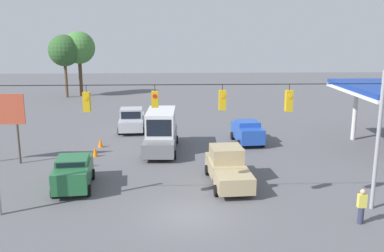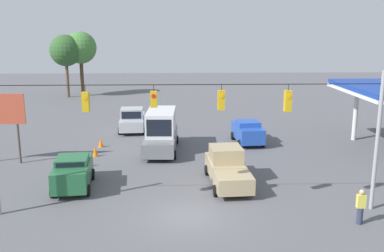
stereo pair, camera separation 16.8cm
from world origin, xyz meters
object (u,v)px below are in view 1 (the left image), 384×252
(overhead_signal_span, at_px, (191,124))
(traffic_cone_nearest, at_px, (71,189))
(sedan_green_parked_shoulder, at_px, (73,172))
(traffic_cone_fourth, at_px, (95,152))
(traffic_cone_third, at_px, (88,161))
(pedestrian, at_px, (362,206))
(sedan_blue_oncoming_far, at_px, (247,132))
(pickup_truck_silver_withflow_far, at_px, (132,120))
(traffic_cone_second, at_px, (82,173))
(box_truck_grey_withflow_mid, at_px, (161,131))
(traffic_cone_fifth, at_px, (100,143))
(tree_horizon_left, at_px, (79,48))
(tree_horizon_right, at_px, (64,51))
(pickup_truck_tan_crossing_near, at_px, (228,168))

(overhead_signal_span, xyz_separation_m, traffic_cone_nearest, (6.52, -2.41, -4.13))
(traffic_cone_nearest, bearing_deg, overhead_signal_span, 159.70)
(sedan_green_parked_shoulder, bearing_deg, traffic_cone_fourth, -90.87)
(traffic_cone_third, distance_m, pedestrian, 17.17)
(overhead_signal_span, height_order, sedan_green_parked_shoulder, overhead_signal_span)
(sedan_blue_oncoming_far, bearing_deg, sedan_green_parked_shoulder, 39.17)
(pickup_truck_silver_withflow_far, bearing_deg, traffic_cone_third, 79.39)
(pickup_truck_silver_withflow_far, xyz_separation_m, traffic_cone_third, (1.95, 10.41, -0.61))
(traffic_cone_second, bearing_deg, pedestrian, 154.69)
(overhead_signal_span, height_order, traffic_cone_second, overhead_signal_span)
(sedan_blue_oncoming_far, relative_size, pedestrian, 2.39)
(pickup_truck_silver_withflow_far, relative_size, traffic_cone_fourth, 7.08)
(pickup_truck_silver_withflow_far, xyz_separation_m, traffic_cone_fourth, (1.87, 8.07, -0.61))
(sedan_green_parked_shoulder, distance_m, box_truck_grey_withflow_mid, 9.07)
(traffic_cone_fifth, distance_m, tree_horizon_left, 28.16)
(sedan_green_parked_shoulder, xyz_separation_m, traffic_cone_second, (-0.14, -1.59, -0.60))
(sedan_blue_oncoming_far, relative_size, traffic_cone_third, 5.53)
(overhead_signal_span, relative_size, traffic_cone_fourth, 25.58)
(pickup_truck_silver_withflow_far, distance_m, box_truck_grey_withflow_mid, 7.22)
(traffic_cone_second, height_order, tree_horizon_right, tree_horizon_right)
(sedan_blue_oncoming_far, xyz_separation_m, tree_horizon_right, (20.27, -24.61, 5.21))
(pickup_truck_tan_crossing_near, bearing_deg, traffic_cone_fourth, -33.39)
(sedan_green_parked_shoulder, distance_m, sedan_blue_oncoming_far, 15.02)
(box_truck_grey_withflow_mid, bearing_deg, traffic_cone_third, 38.39)
(pickup_truck_tan_crossing_near, distance_m, traffic_cone_second, 8.90)
(pickup_truck_silver_withflow_far, bearing_deg, traffic_cone_fifth, 71.11)
(box_truck_grey_withflow_mid, height_order, tree_horizon_left, tree_horizon_left)
(traffic_cone_second, relative_size, traffic_cone_third, 1.00)
(traffic_cone_second, relative_size, pedestrian, 0.43)
(box_truck_grey_withflow_mid, xyz_separation_m, traffic_cone_fourth, (4.71, 1.45, -1.12))
(traffic_cone_third, xyz_separation_m, traffic_cone_fifth, (-0.04, -4.84, 0.00))
(tree_horizon_left, bearing_deg, traffic_cone_nearest, 100.91)
(box_truck_grey_withflow_mid, xyz_separation_m, pedestrian, (-9.75, 12.91, -0.63))
(pickup_truck_tan_crossing_near, distance_m, pedestrian, 7.94)
(pickup_truck_tan_crossing_near, height_order, pedestrian, pickup_truck_tan_crossing_near)
(sedan_green_parked_shoulder, distance_m, pickup_truck_tan_crossing_near, 8.95)
(pedestrian, relative_size, tree_horizon_left, 0.20)
(pedestrian, bearing_deg, pickup_truck_tan_crossing_near, -45.06)
(pickup_truck_silver_withflow_far, bearing_deg, box_truck_grey_withflow_mid, 113.15)
(sedan_green_parked_shoulder, xyz_separation_m, pickup_truck_silver_withflow_far, (-1.97, -14.31, 0.01))
(traffic_cone_third, distance_m, traffic_cone_fifth, 4.84)
(overhead_signal_span, xyz_separation_m, pickup_truck_silver_withflow_far, (4.63, -17.84, -3.52))
(overhead_signal_span, height_order, sedan_blue_oncoming_far, overhead_signal_span)
(box_truck_grey_withflow_mid, distance_m, traffic_cone_nearest, 10.05)
(traffic_cone_third, distance_m, traffic_cone_fourth, 2.34)
(sedan_green_parked_shoulder, xyz_separation_m, tree_horizon_left, (6.95, -35.32, 5.50))
(overhead_signal_span, bearing_deg, box_truck_grey_withflow_mid, -80.88)
(pickup_truck_silver_withflow_far, height_order, tree_horizon_left, tree_horizon_left)
(pickup_truck_tan_crossing_near, relative_size, traffic_cone_third, 7.51)
(overhead_signal_span, distance_m, traffic_cone_fifth, 14.50)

